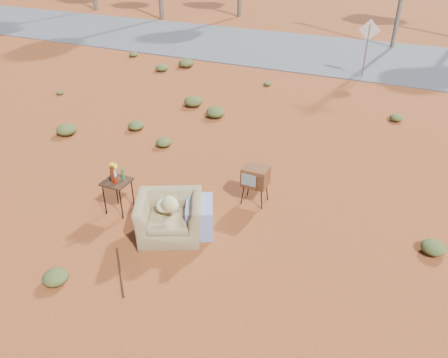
% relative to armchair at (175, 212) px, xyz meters
% --- Properties ---
extents(ground, '(140.00, 140.00, 0.00)m').
position_rel_armchair_xyz_m(ground, '(0.04, -0.34, -0.50)').
color(ground, '#913E1D').
rests_on(ground, ground).
extents(highway, '(140.00, 7.00, 0.04)m').
position_rel_armchair_xyz_m(highway, '(0.04, 14.66, -0.48)').
color(highway, '#565659').
rests_on(highway, ground).
extents(armchair, '(1.58, 1.45, 1.07)m').
position_rel_armchair_xyz_m(armchair, '(0.00, 0.00, 0.00)').
color(armchair, olive).
rests_on(armchair, ground).
extents(tv_unit, '(0.53, 0.43, 0.85)m').
position_rel_armchair_xyz_m(tv_unit, '(0.98, 1.65, 0.13)').
color(tv_unit, black).
rests_on(tv_unit, ground).
extents(side_table, '(0.52, 0.52, 1.03)m').
position_rel_armchair_xyz_m(side_table, '(-1.47, 0.19, 0.26)').
color(side_table, '#3B2215').
rests_on(side_table, ground).
extents(rusty_bar, '(0.88, 0.98, 0.03)m').
position_rel_armchair_xyz_m(rusty_bar, '(-0.33, -1.36, -0.48)').
color(rusty_bar, '#472512').
rests_on(rusty_bar, ground).
extents(road_sign, '(0.78, 0.06, 2.19)m').
position_rel_armchair_xyz_m(road_sign, '(1.54, 11.66, 1.00)').
color(road_sign, brown).
rests_on(road_sign, ground).
extents(scrub_patch, '(17.49, 8.07, 0.33)m').
position_rel_armchair_xyz_m(scrub_patch, '(-0.78, 4.07, -0.36)').
color(scrub_patch, '#485224').
rests_on(scrub_patch, ground).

